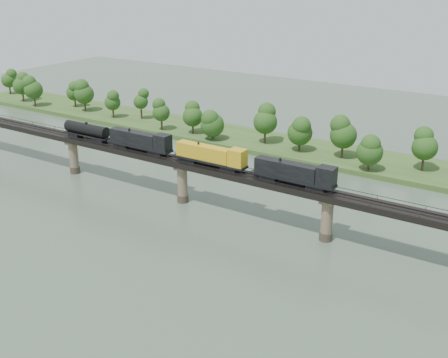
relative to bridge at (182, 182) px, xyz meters
The scene contains 6 objects.
ground 30.49m from the bridge, 90.00° to the right, with size 400.00×400.00×0.00m, color #3C4C3D.
far_bank 55.20m from the bridge, 90.00° to the left, with size 300.00×24.00×1.60m, color #304E1F.
bridge is the anchor object (origin of this frame).
bridge_superstructure 6.33m from the bridge, 90.00° to the left, with size 220.00×4.90×0.75m.
far_treeline 51.30m from the bridge, 99.23° to the left, with size 289.06×17.54×13.60m.
freight_train 8.84m from the bridge, ahead, with size 82.90×3.23×5.71m.
Camera 1 is at (82.45, -76.98, 57.60)m, focal length 45.00 mm.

